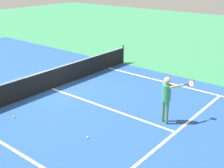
{
  "coord_description": "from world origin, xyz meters",
  "views": [
    {
      "loc": [
        -8.27,
        -10.31,
        5.12
      ],
      "look_at": [
        0.19,
        -3.44,
        1.0
      ],
      "focal_mm": 47.68,
      "sensor_mm": 36.0,
      "label": 1
    }
  ],
  "objects_px": {
    "player_near": "(167,95)",
    "tennis_ball_near_net": "(14,117)",
    "net": "(52,79)",
    "tennis_ball_mid_court": "(88,137)"
  },
  "relations": [
    {
      "from": "player_near",
      "to": "tennis_ball_near_net",
      "type": "relative_size",
      "value": 26.41
    },
    {
      "from": "tennis_ball_near_net",
      "to": "player_near",
      "type": "bearing_deg",
      "value": -54.65
    },
    {
      "from": "player_near",
      "to": "tennis_ball_near_net",
      "type": "xyz_separation_m",
      "value": [
        -3.25,
        4.58,
        -1.06
      ]
    },
    {
      "from": "net",
      "to": "player_near",
      "type": "xyz_separation_m",
      "value": [
        0.41,
        -5.76,
        0.6
      ]
    },
    {
      "from": "tennis_ball_mid_court",
      "to": "tennis_ball_near_net",
      "type": "distance_m",
      "value": 3.23
    },
    {
      "from": "net",
      "to": "tennis_ball_near_net",
      "type": "distance_m",
      "value": 3.11
    },
    {
      "from": "player_near",
      "to": "tennis_ball_mid_court",
      "type": "bearing_deg",
      "value": 151.23
    },
    {
      "from": "tennis_ball_mid_court",
      "to": "net",
      "type": "bearing_deg",
      "value": 63.33
    },
    {
      "from": "net",
      "to": "player_near",
      "type": "relative_size",
      "value": 6.34
    },
    {
      "from": "player_near",
      "to": "tennis_ball_near_net",
      "type": "height_order",
      "value": "player_near"
    }
  ]
}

